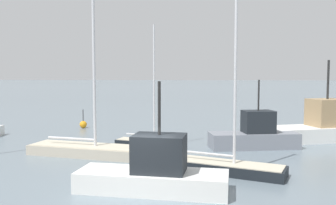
# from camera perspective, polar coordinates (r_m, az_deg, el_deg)

# --- Properties ---
(ground_plane) EXTENTS (600.00, 600.00, 0.00)m
(ground_plane) POSITION_cam_1_polar(r_m,az_deg,el_deg) (13.17, -5.00, -15.27)
(ground_plane) COLOR slate
(sailboat_1) EXTENTS (6.75, 2.96, 10.42)m
(sailboat_1) POSITION_cam_1_polar(r_m,az_deg,el_deg) (20.37, -12.79, -6.92)
(sailboat_1) COLOR #BCB29E
(sailboat_1) RESTS_ON ground_plane
(sailboat_4) EXTENTS (4.38, 2.17, 7.45)m
(sailboat_4) POSITION_cam_1_polar(r_m,az_deg,el_deg) (22.14, -3.00, -6.21)
(sailboat_4) COLOR black
(sailboat_4) RESTS_ON ground_plane
(sailboat_6) EXTENTS (5.55, 3.18, 9.31)m
(sailboat_6) POSITION_cam_1_polar(r_m,az_deg,el_deg) (16.63, 9.08, -9.60)
(sailboat_6) COLOR black
(sailboat_6) RESTS_ON ground_plane
(fishing_boat_1) EXTENTS (7.91, 4.85, 5.44)m
(fishing_boat_1) POSITION_cam_1_polar(r_m,az_deg,el_deg) (26.56, 23.50, -3.56)
(fishing_boat_1) COLOR white
(fishing_boat_1) RESTS_ON ground_plane
(fishing_boat_2) EXTENTS (5.56, 2.81, 4.14)m
(fishing_boat_2) POSITION_cam_1_polar(r_m,az_deg,el_deg) (22.40, 13.66, -5.09)
(fishing_boat_2) COLOR gray
(fishing_boat_2) RESTS_ON ground_plane
(fishing_boat_3) EXTENTS (5.87, 2.24, 4.20)m
(fishing_boat_3) POSITION_cam_1_polar(r_m,az_deg,el_deg) (13.84, -2.19, -11.05)
(fishing_boat_3) COLOR white
(fishing_boat_3) RESTS_ON ground_plane
(channel_buoy_0) EXTENTS (0.59, 0.59, 1.56)m
(channel_buoy_0) POSITION_cam_1_polar(r_m,az_deg,el_deg) (30.79, -13.36, -3.40)
(channel_buoy_0) COLOR orange
(channel_buoy_0) RESTS_ON ground_plane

